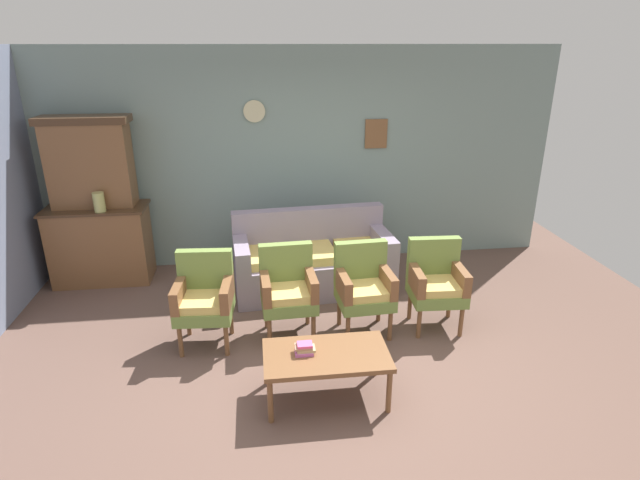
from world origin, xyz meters
name	(u,v)px	position (x,y,z in m)	size (l,w,h in m)	color
ground_plane	(335,374)	(0.00, 0.00, 0.00)	(7.68, 7.68, 0.00)	brown
wall_back_with_decor	(304,159)	(0.00, 2.63, 1.35)	(6.40, 0.09, 2.70)	gray
side_cabinet	(101,244)	(-2.49, 2.25, 0.47)	(1.16, 0.55, 0.93)	brown
cabinet_upper_hutch	(90,161)	(-2.49, 2.33, 1.45)	(0.99, 0.38, 1.03)	brown
vase_on_cabinet	(99,202)	(-2.38, 2.07, 1.04)	(0.13, 0.13, 0.22)	tan
floral_couch	(313,262)	(0.00, 1.72, 0.33)	(1.86, 0.93, 0.90)	gray
armchair_near_cabinet	(205,296)	(-1.14, 0.67, 0.50)	(0.55, 0.53, 0.90)	olive
armchair_by_doorway	(288,288)	(-0.36, 0.74, 0.50)	(0.54, 0.51, 0.90)	olive
armchair_row_middle	(364,285)	(0.39, 0.71, 0.50)	(0.55, 0.52, 0.90)	olive
armchair_near_couch_end	(436,281)	(1.12, 0.71, 0.50)	(0.55, 0.52, 0.90)	olive
coffee_table	(326,358)	(-0.12, -0.29, 0.38)	(1.00, 0.56, 0.42)	brown
book_stack_on_table	(305,349)	(-0.29, -0.27, 0.46)	(0.16, 0.12, 0.09)	#CA64AE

